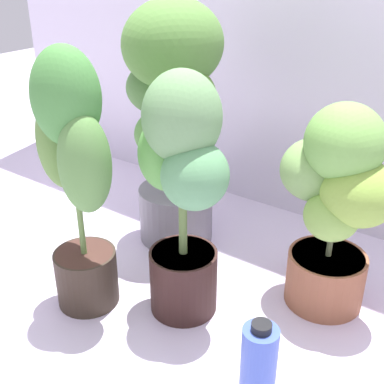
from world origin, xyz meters
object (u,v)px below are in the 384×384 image
object	(u,v)px
potted_plant_back_right	(335,200)
potted_plant_center	(182,184)
potted_plant_front_left	(75,170)
potted_plant_back_left	(173,107)
nutrient_bottle	(258,366)

from	to	relation	value
potted_plant_back_right	potted_plant_center	bearing A→B (deg)	-140.79
potted_plant_front_left	potted_plant_back_left	size ratio (longest dim) A/B	0.91
potted_plant_center	nutrient_bottle	xyz separation A→B (m)	(0.36, -0.19, -0.31)
potted_plant_center	potted_plant_back_right	bearing A→B (deg)	39.21
potted_plant_center	potted_plant_front_left	distance (m)	0.31
potted_plant_center	potted_plant_back_right	xyz separation A→B (m)	(0.34, 0.28, -0.07)
potted_plant_front_left	potted_plant_back_right	world-z (taller)	potted_plant_front_left
potted_plant_back_left	nutrient_bottle	bearing A→B (deg)	-38.48
potted_plant_center	potted_plant_back_left	size ratio (longest dim) A/B	0.85
potted_plant_center	nutrient_bottle	world-z (taller)	potted_plant_center
potted_plant_center	potted_plant_front_left	bearing A→B (deg)	-150.49
potted_plant_center	potted_plant_back_right	world-z (taller)	potted_plant_center
potted_plant_front_left	potted_plant_back_left	xyz separation A→B (m)	(-0.01, 0.47, 0.06)
potted_plant_front_left	nutrient_bottle	bearing A→B (deg)	-3.32
potted_plant_back_right	potted_plant_back_left	size ratio (longest dim) A/B	0.74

